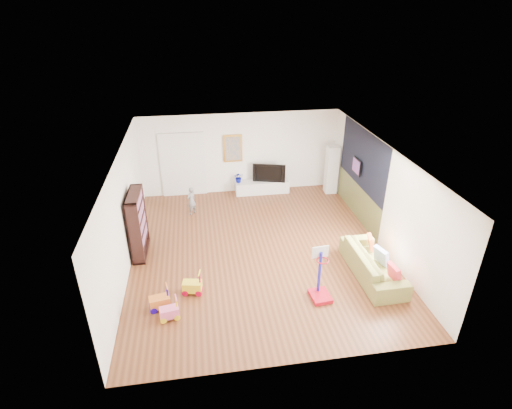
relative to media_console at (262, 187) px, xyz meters
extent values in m
cube|color=brown|center=(-0.69, -3.47, -0.21)|extent=(6.50, 7.50, 0.00)
cube|color=white|center=(-0.69, -3.47, 2.49)|extent=(6.50, 7.50, 0.00)
cube|color=white|center=(-0.69, 0.28, 1.14)|extent=(6.50, 0.00, 2.70)
cube|color=silver|center=(-0.69, -7.22, 1.14)|extent=(6.50, 0.00, 2.70)
cube|color=silver|center=(-3.94, -3.47, 1.14)|extent=(0.00, 7.50, 2.70)
cube|color=silver|center=(2.56, -3.47, 1.14)|extent=(0.00, 7.50, 2.70)
cube|color=black|center=(2.54, -2.07, 1.64)|extent=(0.01, 3.20, 1.70)
cube|color=brown|center=(2.54, -2.07, 0.29)|extent=(0.01, 3.20, 1.00)
cube|color=white|center=(-2.59, 0.24, 0.84)|extent=(1.45, 0.06, 2.10)
cube|color=gold|center=(-0.94, 0.24, 1.34)|extent=(0.62, 0.06, 0.92)
cube|color=#7F3F8C|center=(2.48, -1.87, 1.34)|extent=(0.04, 0.56, 0.46)
cube|color=silver|center=(0.00, 0.00, 0.00)|extent=(1.81, 0.46, 0.42)
cube|color=silver|center=(2.31, -0.30, 0.61)|extent=(0.40, 0.40, 1.64)
cube|color=black|center=(-3.72, -3.09, 0.64)|extent=(0.33, 1.17, 1.70)
imported|color=olive|center=(1.82, -4.93, 0.11)|extent=(0.89, 2.21, 0.64)
cube|color=#AD0C1E|center=(0.36, -5.55, 0.41)|extent=(0.47, 0.55, 1.24)
cube|color=yellow|center=(-2.43, -4.94, 0.07)|extent=(0.46, 0.33, 0.56)
cube|color=orange|center=(-3.12, -5.35, 0.07)|extent=(0.47, 0.34, 0.57)
cube|color=pink|center=(-2.91, -5.69, 0.05)|extent=(0.42, 0.30, 0.52)
imported|color=slate|center=(-2.38, -1.17, 0.24)|extent=(0.38, 0.38, 0.90)
imported|color=black|center=(0.24, 0.01, 0.53)|extent=(1.09, 0.43, 0.63)
imported|color=#040B84|center=(-0.79, 0.03, 0.39)|extent=(0.34, 0.30, 0.35)
cube|color=#D5313E|center=(2.02, -5.57, 0.29)|extent=(0.15, 0.40, 0.39)
cube|color=white|center=(2.01, -4.91, 0.29)|extent=(0.23, 0.43, 0.42)
cube|color=#D15929|center=(2.01, -4.32, 0.29)|extent=(0.18, 0.38, 0.36)
camera|label=1|loc=(-2.11, -12.16, 5.68)|focal=28.00mm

